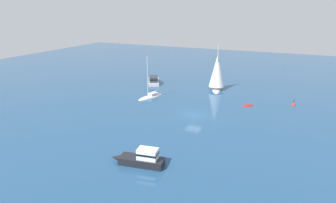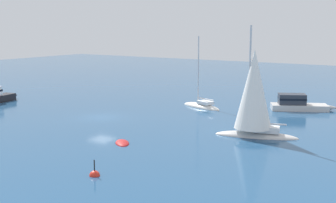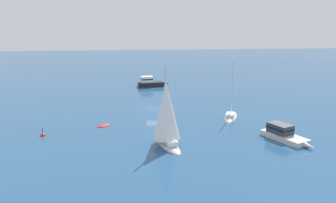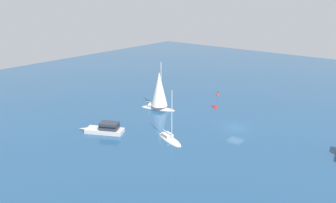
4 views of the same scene
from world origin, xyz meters
TOP-DOWN VIEW (x-y plane):
  - ground_plane at (0.00, 0.00)m, footprint 162.13×162.13m
  - tender at (-7.53, -8.97)m, footprint 2.49×2.50m
  - sailboat at (11.52, -6.09)m, footprint 3.74×6.47m
  - powerboat at (16.10, -16.50)m, footprint 5.14×7.89m
  - cabin_cruiser at (0.00, 18.06)m, footprint 6.62×2.58m
  - sloop at (0.92, -17.34)m, footprint 4.20×7.70m
  - channel_buoy at (-15.26, -12.82)m, footprint 0.72×0.72m

SIDE VIEW (x-z plane):
  - ground_plane at x=0.00m, z-range 0.00..0.00m
  - tender at x=-7.53m, z-range -0.22..0.22m
  - channel_buoy at x=-15.26m, z-range -0.72..0.74m
  - sailboat at x=11.52m, z-range -4.44..4.68m
  - powerboat at x=16.10m, z-range -0.19..1.72m
  - cabin_cruiser at x=0.00m, z-range -0.25..1.89m
  - sloop at x=0.92m, z-range -1.54..8.90m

